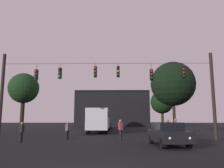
{
  "coord_description": "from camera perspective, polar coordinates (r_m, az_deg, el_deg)",
  "views": [
    {
      "loc": [
        0.76,
        -8.14,
        1.72
      ],
      "look_at": [
        0.44,
        12.79,
        5.0
      ],
      "focal_mm": 36.13,
      "sensor_mm": 36.0,
      "label": 1
    }
  ],
  "objects": [
    {
      "name": "ground_plane",
      "position": [
        32.69,
        -0.46,
        -11.93
      ],
      "size": [
        168.0,
        168.0,
        0.0
      ],
      "primitive_type": "plane",
      "color": "black",
      "rests_on": "ground"
    },
    {
      "name": "overhead_signal_span",
      "position": [
        19.5,
        -1.31,
        -0.91
      ],
      "size": [
        18.56,
        0.44,
        7.48
      ],
      "color": "black",
      "rests_on": "ground"
    },
    {
      "name": "city_bus",
      "position": [
        30.86,
        -3.19,
        -8.63
      ],
      "size": [
        2.6,
        11.01,
        3.0
      ],
      "color": "#B7BCC6",
      "rests_on": "ground"
    },
    {
      "name": "car_near_right",
      "position": [
        15.64,
        13.95,
        -12.05
      ],
      "size": [
        2.16,
        4.45,
        1.52
      ],
      "color": "black",
      "rests_on": "ground"
    },
    {
      "name": "car_far_left",
      "position": [
        39.46,
        -1.64,
        -10.25
      ],
      "size": [
        2.0,
        4.4,
        1.52
      ],
      "color": "#2D2D33",
      "rests_on": "ground"
    },
    {
      "name": "pedestrian_crossing_left",
      "position": [
        21.97,
        15.83,
        -10.43
      ],
      "size": [
        0.3,
        0.39,
        1.77
      ],
      "color": "black",
      "rests_on": "ground"
    },
    {
      "name": "pedestrian_crossing_center",
      "position": [
        19.15,
        2.13,
        -11.18
      ],
      "size": [
        0.36,
        0.42,
        1.7
      ],
      "color": "black",
      "rests_on": "ground"
    },
    {
      "name": "pedestrian_crossing_right",
      "position": [
        20.19,
        -11.2,
        -11.24
      ],
      "size": [
        0.34,
        0.42,
        1.51
      ],
      "color": "black",
      "rests_on": "ground"
    },
    {
      "name": "pedestrian_near_bus",
      "position": [
        19.28,
        13.98,
        -10.84
      ],
      "size": [
        0.28,
        0.39,
        1.73
      ],
      "color": "black",
      "rests_on": "ground"
    },
    {
      "name": "pedestrian_trailing",
      "position": [
        18.75,
        -21.91,
        -10.97
      ],
      "size": [
        0.28,
        0.39,
        1.51
      ],
      "color": "black",
      "rests_on": "ground"
    },
    {
      "name": "corner_building",
      "position": [
        56.61,
        0.07,
        -6.41
      ],
      "size": [
        17.29,
        10.15,
        8.38
      ],
      "color": "black",
      "rests_on": "ground"
    },
    {
      "name": "tree_left_silhouette",
      "position": [
        34.63,
        -21.45,
        -1.09
      ],
      "size": [
        4.29,
        4.29,
        8.27
      ],
      "color": "black",
      "rests_on": "ground"
    },
    {
      "name": "tree_behind_building",
      "position": [
        30.47,
        15.15,
        0.02
      ],
      "size": [
        5.77,
        5.77,
        9.18
      ],
      "color": "#2D2116",
      "rests_on": "ground"
    },
    {
      "name": "tree_right_far",
      "position": [
        48.61,
        12.52,
        -4.55
      ],
      "size": [
        4.78,
        4.78,
        7.66
      ],
      "color": "#2D2116",
      "rests_on": "ground"
    }
  ]
}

